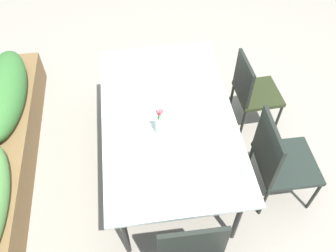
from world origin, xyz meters
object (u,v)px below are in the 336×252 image
Objects in this scene: chair_near_right at (252,90)px; flower_vase at (159,123)px; chair_near_left at (279,159)px; dining_table at (168,119)px.

flower_vase is at bearing -62.36° from chair_near_right.
chair_near_right is 0.84m from chair_near_left.
flower_vase is (-0.58, 1.00, 0.35)m from chair_near_right.
flower_vase is (0.25, 0.98, 0.34)m from chair_near_left.
chair_near_right is at bearing -65.32° from dining_table.
dining_table is 1.00m from chair_near_left.
chair_near_right reaches higher than dining_table.
chair_near_right is at bearing 179.45° from chair_near_left.
dining_table is at bearing -29.08° from flower_vase.
chair_near_left reaches higher than chair_near_right.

